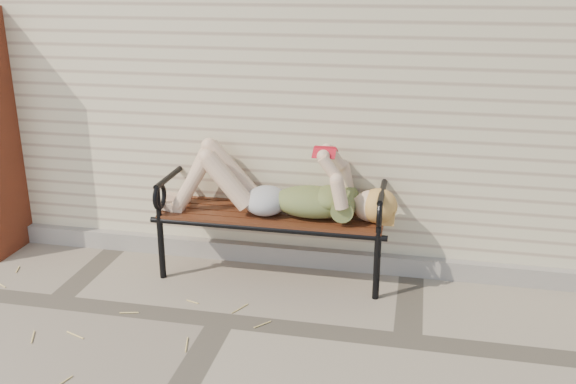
# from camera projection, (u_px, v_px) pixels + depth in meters

# --- Properties ---
(ground) EXTENTS (80.00, 80.00, 0.00)m
(ground) POSITION_uv_depth(u_px,v_px,m) (222.00, 320.00, 4.38)
(ground) COLOR gray
(ground) RESTS_ON ground
(house_wall) EXTENTS (8.00, 4.00, 3.00)m
(house_wall) POSITION_uv_depth(u_px,v_px,m) (304.00, 47.00, 6.66)
(house_wall) COLOR beige
(house_wall) RESTS_ON ground
(foundation_strip) EXTENTS (8.00, 0.10, 0.15)m
(foundation_strip) POSITION_uv_depth(u_px,v_px,m) (257.00, 252.00, 5.25)
(foundation_strip) COLOR gray
(foundation_strip) RESTS_ON ground
(garden_bench) EXTENTS (1.86, 0.74, 1.21)m
(garden_bench) POSITION_uv_depth(u_px,v_px,m) (276.00, 187.00, 4.95)
(garden_bench) COLOR black
(garden_bench) RESTS_ON ground
(reading_woman) EXTENTS (1.76, 0.40, 0.55)m
(reading_woman) POSITION_uv_depth(u_px,v_px,m) (274.00, 188.00, 4.79)
(reading_woman) COLOR #08383E
(reading_woman) RESTS_ON ground
(straw_scatter) EXTENTS (2.89, 1.78, 0.01)m
(straw_scatter) POSITION_uv_depth(u_px,v_px,m) (45.00, 329.00, 4.26)
(straw_scatter) COLOR #E5C770
(straw_scatter) RESTS_ON ground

